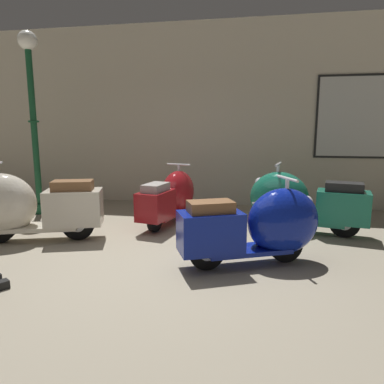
% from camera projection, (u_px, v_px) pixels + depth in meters
% --- Properties ---
extents(ground_plane, '(60.00, 60.00, 0.00)m').
position_uv_depth(ground_plane, '(156.00, 265.00, 4.17)').
color(ground_plane, gray).
extents(showroom_back_wall, '(18.00, 0.63, 3.63)m').
position_uv_depth(showroom_back_wall, '(213.00, 116.00, 7.29)').
color(showroom_back_wall, '#BCB29E').
rests_on(showroom_back_wall, ground).
extents(scooter_0, '(1.88, 1.06, 1.11)m').
position_uv_depth(scooter_0, '(24.00, 206.00, 4.95)').
color(scooter_0, black).
rests_on(scooter_0, ground).
extents(scooter_1, '(0.74, 1.63, 0.96)m').
position_uv_depth(scooter_1, '(172.00, 196.00, 6.01)').
color(scooter_1, black).
rests_on(scooter_1, ground).
extents(scooter_2, '(1.71, 1.12, 1.02)m').
position_uv_depth(scooter_2, '(262.00, 226.00, 4.12)').
color(scooter_2, black).
rests_on(scooter_2, ground).
extents(scooter_3, '(1.78, 0.81, 1.05)m').
position_uv_depth(scooter_3, '(298.00, 202.00, 5.40)').
color(scooter_3, black).
rests_on(scooter_3, ground).
extents(lamppost, '(0.33, 0.33, 3.22)m').
position_uv_depth(lamppost, '(32.00, 107.00, 6.38)').
color(lamppost, '#144728').
rests_on(lamppost, ground).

